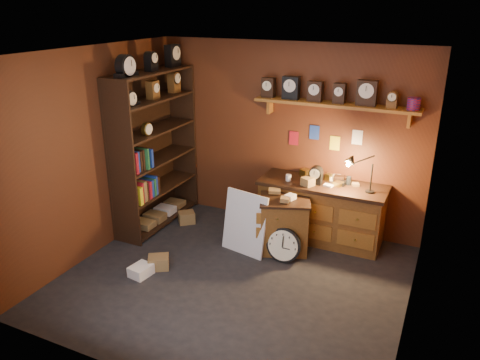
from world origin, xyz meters
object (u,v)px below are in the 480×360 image
(shelving_unit, at_px, (153,143))
(workbench, at_px, (321,208))
(low_cabinet, at_px, (284,222))
(big_round_clock, at_px, (284,245))

(shelving_unit, xyz_separation_m, workbench, (2.45, 0.49, -0.78))
(workbench, relative_size, low_cabinet, 2.08)
(shelving_unit, height_order, low_cabinet, shelving_unit)
(workbench, distance_m, low_cabinet, 0.63)
(workbench, bearing_deg, big_round_clock, -108.19)
(low_cabinet, height_order, big_round_clock, low_cabinet)
(low_cabinet, bearing_deg, big_round_clock, -90.62)
(shelving_unit, distance_m, big_round_clock, 2.43)
(big_round_clock, bearing_deg, low_cabinet, 109.85)
(workbench, bearing_deg, shelving_unit, -168.58)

